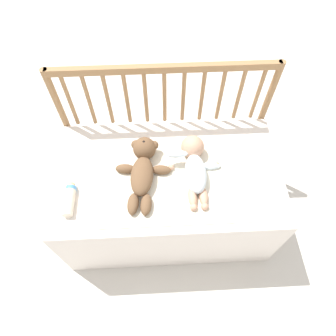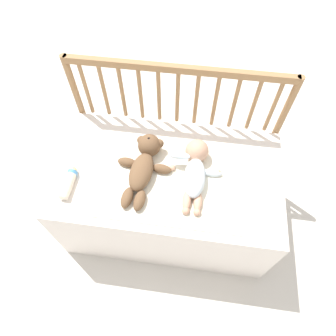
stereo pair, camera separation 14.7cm
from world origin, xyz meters
name	(u,v)px [view 1 (the left image)]	position (x,y,z in m)	size (l,w,h in m)	color
ground_plane	(168,214)	(0.00, 0.00, 0.00)	(12.00, 12.00, 0.00)	silver
crib_mattress	(168,196)	(0.00, 0.00, 0.26)	(1.16, 0.67, 0.52)	white
crib_rail	(165,106)	(0.00, 0.36, 0.63)	(1.16, 0.04, 0.90)	#997047
blanket	(169,179)	(0.00, -0.04, 0.53)	(0.76, 0.50, 0.01)	silver
teddy_bear	(143,168)	(-0.12, 0.00, 0.57)	(0.28, 0.42, 0.12)	brown
baby	(195,165)	(0.13, 0.01, 0.57)	(0.28, 0.40, 0.12)	white
baby_bottle	(70,198)	(-0.47, -0.14, 0.55)	(0.05, 0.18, 0.05)	#F4E5CC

